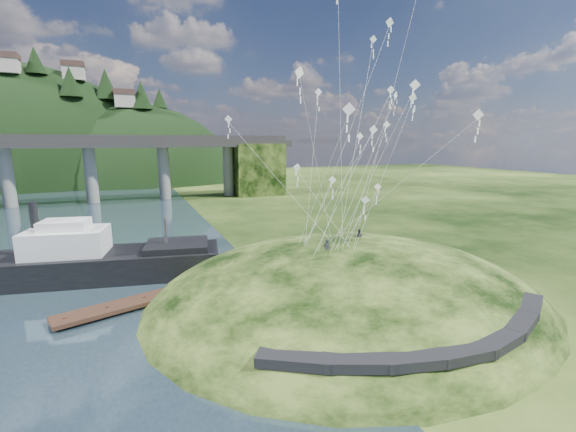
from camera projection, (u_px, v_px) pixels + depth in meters
name	position (u px, v px, depth m)	size (l,w,h in m)	color
ground	(270.00, 324.00, 29.13)	(320.00, 320.00, 0.00)	black
grass_hill	(347.00, 314.00, 34.26)	(36.00, 32.00, 13.00)	black
footpath	(445.00, 340.00, 22.74)	(22.29, 5.84, 0.83)	black
bridge	(36.00, 160.00, 80.65)	(160.00, 11.00, 15.00)	#2D2B2B
far_ridge	(14.00, 207.00, 124.61)	(153.00, 70.00, 94.50)	black
work_barge	(98.00, 259.00, 38.58)	(23.61, 10.47, 8.00)	black
wooden_dock	(145.00, 300.00, 32.62)	(13.97, 6.27, 1.00)	#331D14
kite_flyers	(348.00, 232.00, 34.09)	(5.64, 3.37, 1.75)	#282936
kite_swarm	(368.00, 110.00, 33.70)	(17.86, 13.99, 20.28)	white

